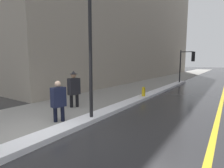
{
  "coord_description": "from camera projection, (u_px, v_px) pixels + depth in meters",
  "views": [
    {
      "loc": [
        4.25,
        -2.88,
        2.09
      ],
      "look_at": [
        -0.4,
        4.0,
        1.05
      ],
      "focal_mm": 28.0,
      "sensor_mm": 36.0,
      "label": 1
    }
  ],
  "objects": [
    {
      "name": "pedestrian_in_fedora",
      "position": [
        74.0,
        88.0,
        8.03
      ],
      "size": [
        0.38,
        0.56,
        1.7
      ],
      "rotation": [
        0.0,
        0.0,
        -1.73
      ],
      "color": "black",
      "rests_on": "ground"
    },
    {
      "name": "snow_bank_curb",
      "position": [
        149.0,
        95.0,
        10.84
      ],
      "size": [
        0.65,
        17.88,
        0.16
      ],
      "color": "white",
      "rests_on": "ground"
    },
    {
      "name": "sidewalk_slab",
      "position": [
        158.0,
        82.0,
        18.43
      ],
      "size": [
        4.0,
        80.0,
        0.01
      ],
      "color": "gray",
      "rests_on": "ground"
    },
    {
      "name": "ground_plane",
      "position": [
        45.0,
        136.0,
        4.99
      ],
      "size": [
        160.0,
        160.0,
        0.0
      ],
      "primitive_type": "plane",
      "color": "#2D2D30"
    },
    {
      "name": "fire_hydrant",
      "position": [
        143.0,
        93.0,
        9.99
      ],
      "size": [
        0.2,
        0.2,
        0.7
      ],
      "color": "gold",
      "rests_on": "ground"
    },
    {
      "name": "pedestrian_in_glasses",
      "position": [
        58.0,
        99.0,
        6.06
      ],
      "size": [
        0.35,
        0.51,
        1.46
      ],
      "rotation": [
        0.0,
        0.0,
        -1.73
      ],
      "color": "black",
      "rests_on": "ground"
    },
    {
      "name": "building_facade_left",
      "position": [
        137.0,
        2.0,
        24.04
      ],
      "size": [
        6.0,
        36.0,
        20.73
      ],
      "color": "gray",
      "rests_on": "ground"
    },
    {
      "name": "lamp_post",
      "position": [
        90.0,
        30.0,
        5.84
      ],
      "size": [
        0.28,
        0.28,
        5.35
      ],
      "color": "black",
      "rests_on": "ground"
    },
    {
      "name": "traffic_light_near",
      "position": [
        189.0,
        60.0,
        16.45
      ],
      "size": [
        1.31,
        0.41,
        3.21
      ],
      "rotation": [
        0.0,
        0.0,
        0.13
      ],
      "color": "black",
      "rests_on": "ground"
    }
  ]
}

